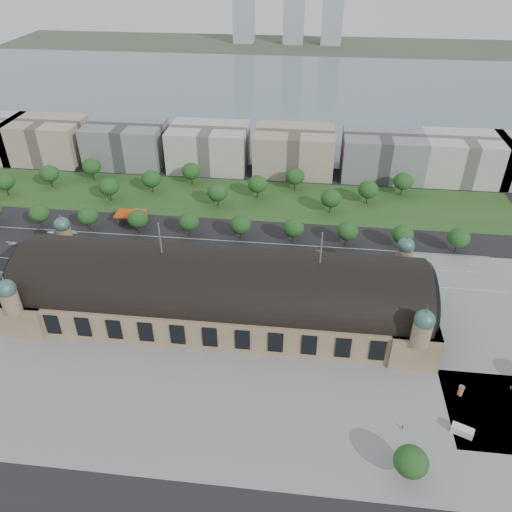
# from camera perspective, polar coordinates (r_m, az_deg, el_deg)

# --- Properties ---
(ground) EXTENTS (900.00, 900.00, 0.00)m
(ground) POSITION_cam_1_polar(r_m,az_deg,el_deg) (188.08, -4.02, -6.51)
(ground) COLOR black
(ground) RESTS_ON ground
(station) EXTENTS (150.00, 48.40, 44.30)m
(station) POSITION_cam_1_polar(r_m,az_deg,el_deg) (181.63, -4.14, -4.04)
(station) COLOR #9E8662
(station) RESTS_ON ground
(plaza_south) EXTENTS (190.00, 48.00, 0.12)m
(plaza_south) POSITION_cam_1_polar(r_m,az_deg,el_deg) (156.34, -3.14, -17.21)
(plaza_south) COLOR gray
(plaza_south) RESTS_ON ground
(plaza_east) EXTENTS (56.00, 100.00, 0.12)m
(plaza_east) POSITION_cam_1_polar(r_m,az_deg,el_deg) (199.83, 26.81, -8.02)
(plaza_east) COLOR gray
(plaza_east) RESTS_ON ground
(road_slab) EXTENTS (260.00, 26.00, 0.10)m
(road_slab) POSITION_cam_1_polar(r_m,az_deg,el_deg) (221.56, -7.42, 0.23)
(road_slab) COLOR black
(road_slab) RESTS_ON ground
(grass_belt) EXTENTS (300.00, 45.00, 0.10)m
(grass_belt) POSITION_cam_1_polar(r_m,az_deg,el_deg) (267.02, -3.75, 6.65)
(grass_belt) COLOR #264A1D
(grass_belt) RESTS_ON ground
(petrol_station) EXTENTS (14.00, 13.00, 5.05)m
(petrol_station) POSITION_cam_1_polar(r_m,az_deg,el_deg) (251.75, -13.64, 4.69)
(petrol_station) COLOR #C9400B
(petrol_station) RESTS_ON ground
(lake) EXTENTS (700.00, 320.00, 0.08)m
(lake) POSITION_cam_1_polar(r_m,az_deg,el_deg) (456.11, 2.78, 18.29)
(lake) COLOR slate
(lake) RESTS_ON ground
(far_shore) EXTENTS (700.00, 120.00, 0.14)m
(far_shore) POSITION_cam_1_polar(r_m,az_deg,el_deg) (650.78, 4.20, 22.93)
(far_shore) COLOR #44513D
(far_shore) RESTS_ON ground
(far_tower_left) EXTENTS (24.00, 24.00, 80.00)m
(far_tower_left) POSITION_cam_1_polar(r_m,az_deg,el_deg) (659.86, -1.41, 26.66)
(far_tower_left) COLOR #9EA8B2
(far_tower_left) RESTS_ON ground
(far_tower_mid) EXTENTS (24.00, 24.00, 85.00)m
(far_tower_mid) POSITION_cam_1_polar(r_m,az_deg,el_deg) (654.13, 4.43, 26.74)
(far_tower_mid) COLOR #9EA8B2
(far_tower_mid) RESTS_ON ground
(far_tower_right) EXTENTS (24.00, 24.00, 75.00)m
(far_tower_right) POSITION_cam_1_polar(r_m,az_deg,el_deg) (654.28, 8.79, 26.05)
(far_tower_right) COLOR #9EA8B2
(far_tower_right) RESTS_ON ground
(office_1) EXTENTS (45.00, 32.00, 24.00)m
(office_1) POSITION_cam_1_polar(r_m,az_deg,el_deg) (335.06, -22.81, 12.11)
(office_1) COLOR tan
(office_1) RESTS_ON ground
(office_2) EXTENTS (45.00, 32.00, 24.00)m
(office_2) POSITION_cam_1_polar(r_m,az_deg,el_deg) (314.37, -14.58, 12.33)
(office_2) COLOR gray
(office_2) RESTS_ON ground
(office_3) EXTENTS (45.00, 32.00, 24.00)m
(office_3) POSITION_cam_1_polar(r_m,az_deg,el_deg) (300.65, -5.40, 12.28)
(office_3) COLOR #B6B3AD
(office_3) RESTS_ON ground
(office_4) EXTENTS (45.00, 32.00, 24.00)m
(office_4) POSITION_cam_1_polar(r_m,az_deg,el_deg) (294.87, 4.38, 11.89)
(office_4) COLOR tan
(office_4) RESTS_ON ground
(office_5) EXTENTS (45.00, 32.00, 24.00)m
(office_5) POSITION_cam_1_polar(r_m,az_deg,el_deg) (297.51, 14.22, 11.16)
(office_5) COLOR gray
(office_5) RESTS_ON ground
(office_6) EXTENTS (45.00, 32.00, 24.00)m
(office_6) POSITION_cam_1_polar(r_m,az_deg,el_deg) (306.90, 22.67, 10.27)
(office_6) COLOR #B6B3AD
(office_6) RESTS_ON ground
(tree_row_1) EXTENTS (9.60, 9.60, 11.52)m
(tree_row_1) POSITION_cam_1_polar(r_m,az_deg,el_deg) (257.32, -23.52, 4.50)
(tree_row_1) COLOR #2D2116
(tree_row_1) RESTS_ON ground
(tree_row_2) EXTENTS (9.60, 9.60, 11.52)m
(tree_row_2) POSITION_cam_1_polar(r_m,az_deg,el_deg) (246.51, -18.63, 4.34)
(tree_row_2) COLOR #2D2116
(tree_row_2) RESTS_ON ground
(tree_row_3) EXTENTS (9.60, 9.60, 11.52)m
(tree_row_3) POSITION_cam_1_polar(r_m,az_deg,el_deg) (237.65, -13.34, 4.14)
(tree_row_3) COLOR #2D2116
(tree_row_3) RESTS_ON ground
(tree_row_4) EXTENTS (9.60, 9.60, 11.52)m
(tree_row_4) POSITION_cam_1_polar(r_m,az_deg,el_deg) (230.95, -7.70, 3.88)
(tree_row_4) COLOR #2D2116
(tree_row_4) RESTS_ON ground
(tree_row_5) EXTENTS (9.60, 9.60, 11.52)m
(tree_row_5) POSITION_cam_1_polar(r_m,az_deg,el_deg) (226.61, -1.78, 3.56)
(tree_row_5) COLOR #2D2116
(tree_row_5) RESTS_ON ground
(tree_row_6) EXTENTS (9.60, 9.60, 11.52)m
(tree_row_6) POSITION_cam_1_polar(r_m,az_deg,el_deg) (224.76, 4.30, 3.20)
(tree_row_6) COLOR #2D2116
(tree_row_6) RESTS_ON ground
(tree_row_7) EXTENTS (9.60, 9.60, 11.52)m
(tree_row_7) POSITION_cam_1_polar(r_m,az_deg,el_deg) (225.47, 10.40, 2.80)
(tree_row_7) COLOR #2D2116
(tree_row_7) RESTS_ON ground
(tree_row_8) EXTENTS (9.60, 9.60, 11.52)m
(tree_row_8) POSITION_cam_1_polar(r_m,az_deg,el_deg) (228.70, 16.40, 2.38)
(tree_row_8) COLOR #2D2116
(tree_row_8) RESTS_ON ground
(tree_row_9) EXTENTS (9.60, 9.60, 11.52)m
(tree_row_9) POSITION_cam_1_polar(r_m,az_deg,el_deg) (234.36, 22.16, 1.95)
(tree_row_9) COLOR #2D2116
(tree_row_9) RESTS_ON ground
(tree_belt_0) EXTENTS (10.40, 10.40, 12.48)m
(tree_belt_0) POSITION_cam_1_polar(r_m,az_deg,el_deg) (297.11, -26.79, 7.63)
(tree_belt_0) COLOR #2D2116
(tree_belt_0) RESTS_ON ground
(tree_belt_1) EXTENTS (10.40, 10.40, 12.48)m
(tree_belt_1) POSITION_cam_1_polar(r_m,az_deg,el_deg) (296.80, -22.54, 8.69)
(tree_belt_1) COLOR #2D2116
(tree_belt_1) RESTS_ON ground
(tree_belt_2) EXTENTS (10.40, 10.40, 12.48)m
(tree_belt_2) POSITION_cam_1_polar(r_m,az_deg,el_deg) (298.19, -18.29, 9.70)
(tree_belt_2) COLOR #2D2116
(tree_belt_2) RESTS_ON ground
(tree_belt_3) EXTENTS (10.40, 10.40, 12.48)m
(tree_belt_3) POSITION_cam_1_polar(r_m,az_deg,el_deg) (270.84, -16.47, 7.60)
(tree_belt_3) COLOR #2D2116
(tree_belt_3) RESTS_ON ground
(tree_belt_4) EXTENTS (10.40, 10.40, 12.48)m
(tree_belt_4) POSITION_cam_1_polar(r_m,az_deg,el_deg) (274.48, -11.88, 8.64)
(tree_belt_4) COLOR #2D2116
(tree_belt_4) RESTS_ON ground
(tree_belt_5) EXTENTS (10.40, 10.40, 12.48)m
(tree_belt_5) POSITION_cam_1_polar(r_m,az_deg,el_deg) (279.88, -7.41, 9.59)
(tree_belt_5) COLOR #2D2116
(tree_belt_5) RESTS_ON ground
(tree_belt_6) EXTENTS (10.40, 10.40, 12.48)m
(tree_belt_6) POSITION_cam_1_polar(r_m,az_deg,el_deg) (254.81, -4.42, 7.25)
(tree_belt_6) COLOR #2D2116
(tree_belt_6) RESTS_ON ground
(tree_belt_7) EXTENTS (10.40, 10.40, 12.48)m
(tree_belt_7) POSITION_cam_1_polar(r_m,az_deg,el_deg) (262.83, 0.17, 8.22)
(tree_belt_7) COLOR #2D2116
(tree_belt_7) RESTS_ON ground
(tree_belt_8) EXTENTS (10.40, 10.40, 12.48)m
(tree_belt_8) POSITION_cam_1_polar(r_m,az_deg,el_deg) (272.47, 4.48, 9.08)
(tree_belt_8) COLOR #2D2116
(tree_belt_8) RESTS_ON ground
(tree_belt_9) EXTENTS (10.40, 10.40, 12.48)m
(tree_belt_9) POSITION_cam_1_polar(r_m,az_deg,el_deg) (251.01, 8.57, 6.53)
(tree_belt_9) COLOR #2D2116
(tree_belt_9) RESTS_ON ground
(tree_belt_10) EXTENTS (10.40, 10.40, 12.48)m
(tree_belt_10) POSITION_cam_1_polar(r_m,az_deg,el_deg) (263.29, 12.70, 7.41)
(tree_belt_10) COLOR #2D2116
(tree_belt_10) RESTS_ON ground
(tree_belt_11) EXTENTS (10.40, 10.40, 12.48)m
(tree_belt_11) POSITION_cam_1_polar(r_m,az_deg,el_deg) (276.85, 16.46, 8.18)
(tree_belt_11) COLOR #2D2116
(tree_belt_11) RESTS_ON ground
(tree_plaza_s) EXTENTS (9.00, 9.00, 10.64)m
(tree_plaza_s) POSITION_cam_1_polar(r_m,az_deg,el_deg) (143.39, 17.29, -21.53)
(tree_plaza_s) COLOR #2D2116
(tree_plaza_s) RESTS_ON ground
(traffic_car_0) EXTENTS (3.92, 1.64, 1.33)m
(traffic_car_0) POSITION_cam_1_polar(r_m,az_deg,el_deg) (251.56, -26.08, 1.33)
(traffic_car_0) COLOR silver
(traffic_car_0) RESTS_ON ground
(traffic_car_1) EXTENTS (4.30, 1.93, 1.37)m
(traffic_car_1) POSITION_cam_1_polar(r_m,az_deg,el_deg) (249.45, -20.20, 2.57)
(traffic_car_1) COLOR gray
(traffic_car_1) RESTS_ON ground
(traffic_car_2) EXTENTS (5.56, 2.94, 1.49)m
(traffic_car_2) POSITION_cam_1_polar(r_m,az_deg,el_deg) (224.87, -15.43, -0.04)
(traffic_car_2) COLOR black
(traffic_car_2) RESTS_ON ground
(traffic_car_3) EXTENTS (5.24, 2.66, 1.46)m
(traffic_car_3) POSITION_cam_1_polar(r_m,az_deg,el_deg) (225.07, -7.61, 1.02)
(traffic_car_3) COLOR maroon
(traffic_car_3) RESTS_ON ground
(traffic_car_4) EXTENTS (4.19, 1.70, 1.43)m
(traffic_car_4) POSITION_cam_1_polar(r_m,az_deg,el_deg) (214.89, 1.04, -0.40)
(traffic_car_4) COLOR #16233F
(traffic_car_4) RESTS_ON ground
(traffic_car_5) EXTENTS (4.52, 2.05, 1.44)m
(traffic_car_5) POSITION_cam_1_polar(r_m,az_deg,el_deg) (221.42, 7.31, 0.44)
(traffic_car_5) COLOR slate
(traffic_car_5) RESTS_ON ground
(traffic_car_6) EXTENTS (5.86, 2.84, 1.61)m
(traffic_car_6) POSITION_cam_1_polar(r_m,az_deg,el_deg) (217.01, 15.94, -1.47)
(traffic_car_6) COLOR silver
(traffic_car_6) RESTS_ON ground
(parked_car_0) EXTENTS (4.96, 3.88, 1.58)m
(parked_car_0) POSITION_cam_1_polar(r_m,az_deg,el_deg) (229.43, -23.14, -1.00)
(parked_car_0) COLOR black
(parked_car_0) RESTS_ON ground
(parked_car_1) EXTENTS (5.55, 4.32, 1.40)m
(parked_car_1) POSITION_cam_1_polar(r_m,az_deg,el_deg) (229.89, -21.56, -0.55)
(parked_car_1) COLOR maroon
(parked_car_1) RESTS_ON ground
(parked_car_2) EXTENTS (4.69, 4.34, 1.32)m
(parked_car_2) POSITION_cam_1_polar(r_m,az_deg,el_deg) (212.79, -13.23, -1.82)
(parked_car_2) COLOR #181E44
(parked_car_2) RESTS_ON ground
(parked_car_3) EXTENTS (4.00, 3.71, 1.33)m
(parked_car_3) POSITION_cam_1_polar(r_m,az_deg,el_deg) (212.58, -13.07, -1.83)
(parked_car_3) COLOR #5B6063
(parked_car_3) RESTS_ON ground
(parked_car_4) EXTENTS (4.40, 3.64, 1.42)m
(parked_car_4) POSITION_cam_1_polar(r_m,az_deg,el_deg) (215.87, -14.06, -1.37)
(parked_car_4) COLOR silver
(parked_car_4) RESTS_ON ground
(parked_car_5) EXTENTS (5.15, 4.60, 1.33)m
(parked_car_5) POSITION_cam_1_polar(r_m,az_deg,el_deg) (215.23, -12.41, -1.25)
(parked_car_5) COLOR #9CA0A4
(parked_car_5) RESTS_ON ground
(parked_car_6) EXTENTS (5.75, 4.70, 1.57)m
(parked_car_6) POSITION_cam_1_polar(r_m,az_deg,el_deg) (210.31, -7.68, -1.57)
(parked_car_6) COLOR black
(parked_car_6) RESTS_ON ground
(bus_west) EXTENTS (11.81, 3.62, 3.24)m
(bus_west) POSITION_cam_1_polar(r_m,az_deg,el_deg) (214.90, -6.70, -0.36)
(bus_west) COLOR #B91D39
(bus_west) RESTS_ON ground
(bus_mid) EXTENTS (11.43, 3.45, 3.14)m
(bus_mid) POSITION_cam_1_polar(r_m,az_deg,el_deg) (207.37, 2.50, -1.56)
(bus_mid) COLOR beige
(bus_mid) RESTS_ON ground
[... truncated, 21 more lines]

